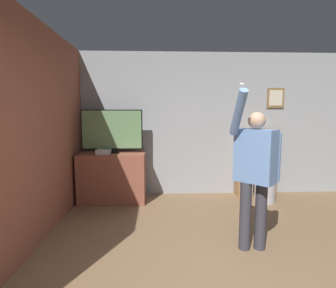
{
  "coord_description": "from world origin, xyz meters",
  "views": [
    {
      "loc": [
        -0.71,
        -1.89,
        1.58
      ],
      "look_at": [
        -0.56,
        1.76,
        1.14
      ],
      "focal_mm": 28.0,
      "sensor_mm": 36.0,
      "label": 1
    }
  ],
  "objects_px": {
    "television": "(112,131)",
    "bookshelf": "(252,164)",
    "game_console": "(104,152)",
    "waste_bin": "(265,191)",
    "person": "(255,168)"
  },
  "relations": [
    {
      "from": "bookshelf",
      "to": "game_console",
      "type": "bearing_deg",
      "value": -172.53
    },
    {
      "from": "television",
      "to": "person",
      "type": "bearing_deg",
      "value": -43.42
    },
    {
      "from": "game_console",
      "to": "waste_bin",
      "type": "relative_size",
      "value": 0.62
    },
    {
      "from": "television",
      "to": "waste_bin",
      "type": "distance_m",
      "value": 2.92
    },
    {
      "from": "television",
      "to": "person",
      "type": "height_order",
      "value": "person"
    },
    {
      "from": "television",
      "to": "game_console",
      "type": "bearing_deg",
      "value": -127.29
    },
    {
      "from": "television",
      "to": "game_console",
      "type": "height_order",
      "value": "television"
    },
    {
      "from": "person",
      "to": "waste_bin",
      "type": "relative_size",
      "value": 4.97
    },
    {
      "from": "game_console",
      "to": "person",
      "type": "height_order",
      "value": "person"
    },
    {
      "from": "television",
      "to": "bookshelf",
      "type": "bearing_deg",
      "value": 4.25
    },
    {
      "from": "bookshelf",
      "to": "person",
      "type": "distance_m",
      "value": 2.14
    },
    {
      "from": "game_console",
      "to": "bookshelf",
      "type": "relative_size",
      "value": 0.18
    },
    {
      "from": "waste_bin",
      "to": "bookshelf",
      "type": "bearing_deg",
      "value": 104.25
    },
    {
      "from": "bookshelf",
      "to": "person",
      "type": "height_order",
      "value": "person"
    },
    {
      "from": "person",
      "to": "television",
      "type": "bearing_deg",
      "value": -176.8
    }
  ]
}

